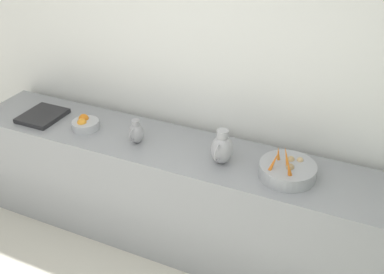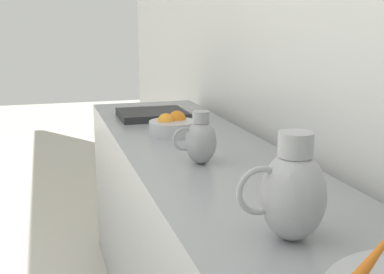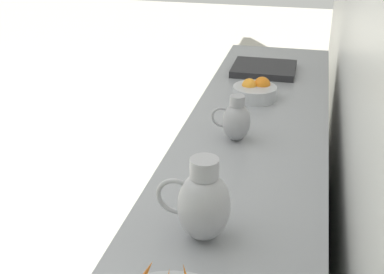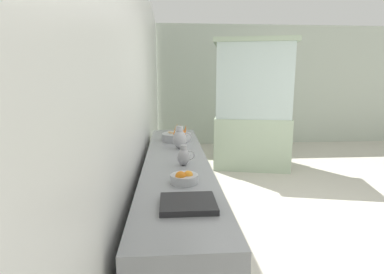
{
  "view_description": "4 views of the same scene",
  "coord_description": "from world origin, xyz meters",
  "views": [
    {
      "loc": [
        0.93,
        1.15,
        2.64
      ],
      "look_at": [
        -1.48,
        0.05,
        1.06
      ],
      "focal_mm": 42.04,
      "sensor_mm": 36.0,
      "label": 1
    },
    {
      "loc": [
        -0.96,
        1.25,
        1.4
      ],
      "look_at": [
        -1.37,
        -0.13,
        1.06
      ],
      "focal_mm": 47.41,
      "sensor_mm": 36.0,
      "label": 2
    },
    {
      "loc": [
        -1.74,
        1.48,
        1.8
      ],
      "look_at": [
        -1.41,
        0.07,
        1.12
      ],
      "focal_mm": 48.8,
      "sensor_mm": 36.0,
      "label": 3
    },
    {
      "loc": [
        -1.6,
        -3.0,
        1.67
      ],
      "look_at": [
        -1.38,
        -0.17,
        1.12
      ],
      "focal_mm": 28.2,
      "sensor_mm": 36.0,
      "label": 4
    }
  ],
  "objects": [
    {
      "name": "counter_sink_basin",
      "position": [
        -1.49,
        -1.28,
        0.92
      ],
      "size": [
        0.34,
        0.3,
        0.04
      ],
      "primitive_type": "cube",
      "color": "#232326",
      "rests_on": "prep_counter"
    },
    {
      "name": "orange_bowl",
      "position": [
        -1.5,
        -0.86,
        0.94
      ],
      "size": [
        0.21,
        0.21,
        0.1
      ],
      "color": "#ADAFB5",
      "rests_on": "prep_counter"
    },
    {
      "name": "metal_pitcher_tall",
      "position": [
        -1.49,
        0.27,
        1.02
      ],
      "size": [
        0.21,
        0.15,
        0.25
      ],
      "color": "#A3A3A8",
      "rests_on": "prep_counter"
    },
    {
      "name": "metal_pitcher_short",
      "position": [
        -1.48,
        -0.39,
        0.99
      ],
      "size": [
        0.16,
        0.11,
        0.19
      ],
      "color": "#939399",
      "rests_on": "prep_counter"
    }
  ]
}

